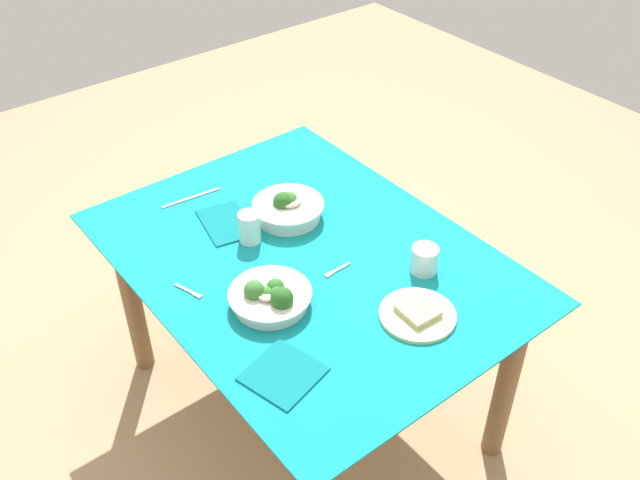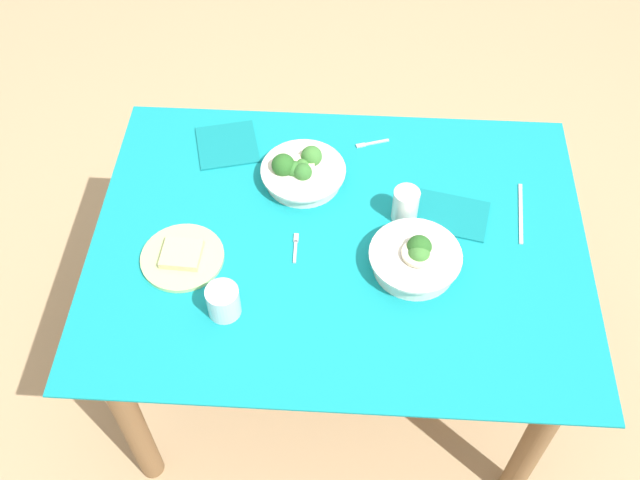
{
  "view_description": "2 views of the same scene",
  "coord_description": "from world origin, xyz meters",
  "px_view_note": "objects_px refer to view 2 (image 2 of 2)",
  "views": [
    {
      "loc": [
        1.37,
        -1.02,
        2.12
      ],
      "look_at": [
        0.0,
        0.06,
        0.75
      ],
      "focal_mm": 39.92,
      "sensor_mm": 36.0,
      "label": 1
    },
    {
      "loc": [
        -0.02,
        1.22,
        2.28
      ],
      "look_at": [
        0.05,
        0.03,
        0.75
      ],
      "focal_mm": 41.57,
      "sensor_mm": 36.0,
      "label": 2
    }
  ],
  "objects_px": {
    "broccoli_bowl_far": "(416,259)",
    "water_glass_center": "(223,301)",
    "fork_by_far_bowl": "(296,246)",
    "bread_side_plate": "(182,257)",
    "water_glass_side": "(405,205)",
    "napkin_folded_upper": "(448,215)",
    "napkin_folded_lower": "(227,145)",
    "broccoli_bowl_near": "(302,172)",
    "fork_by_near_bowl": "(371,143)",
    "table_knife_left": "(521,213)"
  },
  "relations": [
    {
      "from": "broccoli_bowl_far",
      "to": "broccoli_bowl_near",
      "type": "bearing_deg",
      "value": -42.78
    },
    {
      "from": "fork_by_near_bowl",
      "to": "bread_side_plate",
      "type": "bearing_deg",
      "value": 24.64
    },
    {
      "from": "bread_side_plate",
      "to": "table_knife_left",
      "type": "height_order",
      "value": "bread_side_plate"
    },
    {
      "from": "broccoli_bowl_near",
      "to": "fork_by_near_bowl",
      "type": "height_order",
      "value": "broccoli_bowl_near"
    },
    {
      "from": "fork_by_far_bowl",
      "to": "broccoli_bowl_near",
      "type": "bearing_deg",
      "value": -1.07
    },
    {
      "from": "broccoli_bowl_near",
      "to": "fork_by_near_bowl",
      "type": "xyz_separation_m",
      "value": [
        -0.2,
        -0.16,
        -0.03
      ]
    },
    {
      "from": "water_glass_center",
      "to": "fork_by_far_bowl",
      "type": "height_order",
      "value": "water_glass_center"
    },
    {
      "from": "water_glass_center",
      "to": "table_knife_left",
      "type": "relative_size",
      "value": 0.4
    },
    {
      "from": "broccoli_bowl_near",
      "to": "fork_by_near_bowl",
      "type": "bearing_deg",
      "value": -141.33
    },
    {
      "from": "broccoli_bowl_far",
      "to": "napkin_folded_lower",
      "type": "xyz_separation_m",
      "value": [
        0.55,
        -0.42,
        -0.03
      ]
    },
    {
      "from": "broccoli_bowl_far",
      "to": "water_glass_center",
      "type": "bearing_deg",
      "value": 18.83
    },
    {
      "from": "water_glass_center",
      "to": "broccoli_bowl_near",
      "type": "bearing_deg",
      "value": -109.41
    },
    {
      "from": "napkin_folded_upper",
      "to": "fork_by_far_bowl",
      "type": "bearing_deg",
      "value": 17.89
    },
    {
      "from": "broccoli_bowl_far",
      "to": "fork_by_near_bowl",
      "type": "relative_size",
      "value": 2.39
    },
    {
      "from": "water_glass_side",
      "to": "fork_by_far_bowl",
      "type": "xyz_separation_m",
      "value": [
        0.29,
        0.12,
        -0.05
      ]
    },
    {
      "from": "broccoli_bowl_near",
      "to": "fork_by_near_bowl",
      "type": "distance_m",
      "value": 0.25
    },
    {
      "from": "fork_by_far_bowl",
      "to": "napkin_folded_upper",
      "type": "distance_m",
      "value": 0.43
    },
    {
      "from": "water_glass_side",
      "to": "napkin_folded_upper",
      "type": "height_order",
      "value": "water_glass_side"
    },
    {
      "from": "bread_side_plate",
      "to": "napkin_folded_upper",
      "type": "bearing_deg",
      "value": -164.91
    },
    {
      "from": "table_knife_left",
      "to": "napkin_folded_upper",
      "type": "xyz_separation_m",
      "value": [
        0.2,
        0.02,
        0.0
      ]
    },
    {
      "from": "fork_by_far_bowl",
      "to": "bread_side_plate",
      "type": "bearing_deg",
      "value": 99.79
    },
    {
      "from": "water_glass_center",
      "to": "napkin_folded_upper",
      "type": "height_order",
      "value": "water_glass_center"
    },
    {
      "from": "water_glass_center",
      "to": "water_glass_side",
      "type": "xyz_separation_m",
      "value": [
        -0.45,
        -0.33,
        0.01
      ]
    },
    {
      "from": "broccoli_bowl_near",
      "to": "table_knife_left",
      "type": "distance_m",
      "value": 0.62
    },
    {
      "from": "broccoli_bowl_near",
      "to": "fork_by_far_bowl",
      "type": "distance_m",
      "value": 0.24
    },
    {
      "from": "water_glass_side",
      "to": "table_knife_left",
      "type": "distance_m",
      "value": 0.33
    },
    {
      "from": "fork_by_far_bowl",
      "to": "water_glass_center",
      "type": "bearing_deg",
      "value": 141.58
    },
    {
      "from": "water_glass_center",
      "to": "table_knife_left",
      "type": "height_order",
      "value": "water_glass_center"
    },
    {
      "from": "fork_by_far_bowl",
      "to": "napkin_folded_upper",
      "type": "height_order",
      "value": "napkin_folded_upper"
    },
    {
      "from": "broccoli_bowl_near",
      "to": "bread_side_plate",
      "type": "distance_m",
      "value": 0.42
    },
    {
      "from": "broccoli_bowl_near",
      "to": "fork_by_near_bowl",
      "type": "relative_size",
      "value": 2.41
    },
    {
      "from": "bread_side_plate",
      "to": "fork_by_near_bowl",
      "type": "relative_size",
      "value": 2.19
    },
    {
      "from": "bread_side_plate",
      "to": "napkin_folded_upper",
      "type": "xyz_separation_m",
      "value": [
        -0.71,
        -0.19,
        -0.01
      ]
    },
    {
      "from": "bread_side_plate",
      "to": "napkin_folded_upper",
      "type": "distance_m",
      "value": 0.73
    },
    {
      "from": "broccoli_bowl_near",
      "to": "bread_side_plate",
      "type": "bearing_deg",
      "value": 45.58
    },
    {
      "from": "fork_by_near_bowl",
      "to": "table_knife_left",
      "type": "height_order",
      "value": "same"
    },
    {
      "from": "bread_side_plate",
      "to": "napkin_folded_lower",
      "type": "distance_m",
      "value": 0.43
    },
    {
      "from": "bread_side_plate",
      "to": "napkin_folded_upper",
      "type": "relative_size",
      "value": 1.03
    },
    {
      "from": "broccoli_bowl_far",
      "to": "napkin_folded_upper",
      "type": "xyz_separation_m",
      "value": [
        -0.1,
        -0.18,
        -0.03
      ]
    },
    {
      "from": "water_glass_side",
      "to": "bread_side_plate",
      "type": "bearing_deg",
      "value": 16.79
    },
    {
      "from": "fork_by_near_bowl",
      "to": "napkin_folded_upper",
      "type": "bearing_deg",
      "value": 111.01
    },
    {
      "from": "broccoli_bowl_far",
      "to": "water_glass_side",
      "type": "height_order",
      "value": "water_glass_side"
    },
    {
      "from": "fork_by_far_bowl",
      "to": "napkin_folded_lower",
      "type": "relative_size",
      "value": 0.57
    },
    {
      "from": "broccoli_bowl_far",
      "to": "fork_by_far_bowl",
      "type": "distance_m",
      "value": 0.32
    },
    {
      "from": "fork_by_near_bowl",
      "to": "table_knife_left",
      "type": "bearing_deg",
      "value": 130.9
    },
    {
      "from": "fork_by_far_bowl",
      "to": "fork_by_near_bowl",
      "type": "height_order",
      "value": "same"
    },
    {
      "from": "water_glass_side",
      "to": "fork_by_near_bowl",
      "type": "height_order",
      "value": "water_glass_side"
    },
    {
      "from": "bread_side_plate",
      "to": "water_glass_center",
      "type": "distance_m",
      "value": 0.21
    },
    {
      "from": "water_glass_side",
      "to": "table_knife_left",
      "type": "relative_size",
      "value": 0.47
    },
    {
      "from": "broccoli_bowl_near",
      "to": "napkin_folded_lower",
      "type": "height_order",
      "value": "broccoli_bowl_near"
    }
  ]
}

